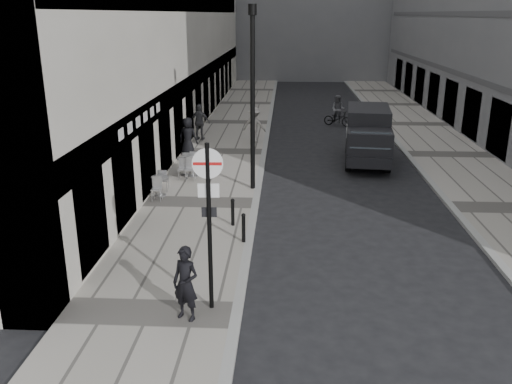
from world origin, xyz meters
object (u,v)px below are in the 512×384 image
lamppost (253,90)px  walking_man (186,284)px  panel_van (368,133)px  sign_post (209,206)px  cyclist (338,114)px

lamppost → walking_man: bearing=-95.3°
lamppost → panel_van: bearing=43.3°
walking_man → sign_post: size_ratio=0.44×
panel_van → cyclist: panel_van is taller
walking_man → sign_post: (0.49, 0.50, 1.64)m
sign_post → cyclist: bearing=75.4°
sign_post → lamppost: size_ratio=0.57×
walking_man → sign_post: sign_post is taller
sign_post → cyclist: size_ratio=2.07×
walking_man → cyclist: 23.45m
sign_post → lamppost: lamppost is taller
lamppost → panel_van: lamppost is taller
lamppost → panel_van: 7.41m
sign_post → lamppost: (0.40, 9.09, 1.29)m
lamppost → cyclist: 14.32m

